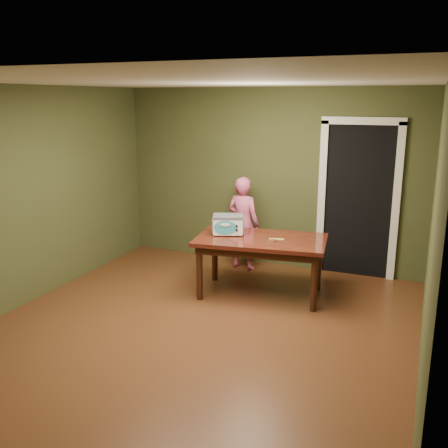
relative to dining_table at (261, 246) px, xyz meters
name	(u,v)px	position (x,y,z in m)	size (l,w,h in m)	color
floor	(196,331)	(-0.31, -1.25, -0.65)	(5.00, 5.00, 0.00)	#522B17
room_shell	(194,174)	(-0.31, -1.25, 1.06)	(4.52, 5.02, 2.61)	#3F4625
doorway	(361,198)	(0.99, 1.53, 0.41)	(1.10, 0.66, 2.25)	black
dining_table	(261,246)	(0.00, 0.00, 0.00)	(1.71, 1.11, 0.75)	#37100C
toy_oven	(228,224)	(-0.45, 0.01, 0.24)	(0.46, 0.39, 0.25)	#4C4F54
baking_pan	(272,240)	(0.17, -0.09, 0.11)	(0.10, 0.10, 0.02)	silver
spatula	(277,239)	(0.20, 0.02, 0.10)	(0.18, 0.03, 0.01)	#FDF96E
child	(243,223)	(-0.56, 0.87, 0.03)	(0.50, 0.33, 1.36)	#D15684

